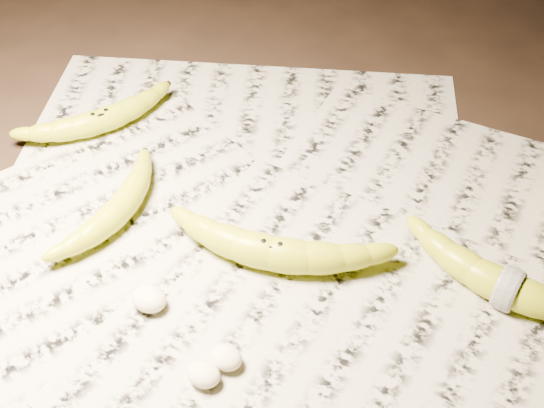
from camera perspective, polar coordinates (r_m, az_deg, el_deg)
The scene contains 10 objects.
ground at distance 0.83m, azimuth -0.23°, elevation -3.34°, with size 3.00×3.00×0.00m, color black.
newspaper_patch at distance 0.81m, azimuth 2.00°, elevation -4.08°, with size 0.90×0.70×0.01m, color #AAA691.
banana_left_a at distance 0.99m, azimuth -12.82°, elevation 6.30°, with size 0.19×0.05×0.03m, color #BECC19, non-canonical shape.
banana_left_b at distance 0.86m, azimuth -11.44°, elevation -0.20°, with size 0.17×0.05×0.03m, color #BECC19, non-canonical shape.
banana_center at distance 0.79m, azimuth 0.03°, elevation -3.54°, with size 0.21×0.06×0.04m, color #BECC19, non-canonical shape.
banana_taped at distance 0.79m, azimuth 17.42°, elevation -5.95°, with size 0.22×0.06×0.04m, color #BECC19, non-canonical shape.
measuring_tape at distance 0.79m, azimuth 17.42°, elevation -5.95°, with size 0.05×0.05×0.00m, color white.
flesh_chunk_a at distance 0.77m, azimuth -9.27°, elevation -6.89°, with size 0.04×0.03×0.02m, color #FAF4C1.
flesh_chunk_b at distance 0.71m, azimuth -5.18°, elevation -12.50°, with size 0.03×0.03×0.02m, color #FAF4C1.
flesh_chunk_c at distance 0.72m, azimuth -3.52°, elevation -11.30°, with size 0.03×0.03×0.02m, color #FAF4C1.
Camera 1 is at (0.28, -0.50, 0.60)m, focal length 50.00 mm.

